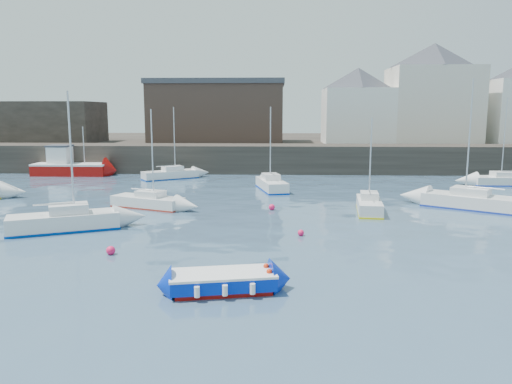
{
  "coord_description": "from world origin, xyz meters",
  "views": [
    {
      "loc": [
        1.3,
        -19.74,
        6.68
      ],
      "look_at": [
        0.0,
        12.0,
        1.5
      ],
      "focal_mm": 35.0,
      "sensor_mm": 36.0,
      "label": 1
    }
  ],
  "objects_px": {
    "sailboat_g": "(507,180)",
    "buoy_mid": "(301,236)",
    "sailboat_c": "(369,205)",
    "sailboat_f": "(272,184)",
    "sailboat_a": "(65,221)",
    "buoy_far": "(272,210)",
    "blue_dinghy": "(223,281)",
    "sailboat_d": "(475,201)",
    "sailboat_b": "(148,201)",
    "fishing_boat": "(69,166)",
    "sailboat_h": "(170,174)",
    "buoy_near": "(111,254)"
  },
  "relations": [
    {
      "from": "buoy_far",
      "to": "sailboat_a",
      "type": "bearing_deg",
      "value": -151.22
    },
    {
      "from": "sailboat_g",
      "to": "buoy_mid",
      "type": "relative_size",
      "value": 22.6
    },
    {
      "from": "sailboat_f",
      "to": "sailboat_a",
      "type": "bearing_deg",
      "value": -127.34
    },
    {
      "from": "blue_dinghy",
      "to": "buoy_near",
      "type": "xyz_separation_m",
      "value": [
        -5.79,
        4.65,
        -0.42
      ]
    },
    {
      "from": "fishing_boat",
      "to": "sailboat_a",
      "type": "relative_size",
      "value": 0.99
    },
    {
      "from": "fishing_boat",
      "to": "sailboat_h",
      "type": "bearing_deg",
      "value": -12.45
    },
    {
      "from": "sailboat_f",
      "to": "sailboat_g",
      "type": "distance_m",
      "value": 21.73
    },
    {
      "from": "fishing_boat",
      "to": "sailboat_a",
      "type": "distance_m",
      "value": 26.17
    },
    {
      "from": "blue_dinghy",
      "to": "sailboat_a",
      "type": "xyz_separation_m",
      "value": [
        -9.95,
        9.26,
        0.13
      ]
    },
    {
      "from": "buoy_near",
      "to": "buoy_mid",
      "type": "xyz_separation_m",
      "value": [
        9.11,
        3.96,
        0.0
      ]
    },
    {
      "from": "blue_dinghy",
      "to": "sailboat_f",
      "type": "height_order",
      "value": "sailboat_f"
    },
    {
      "from": "sailboat_c",
      "to": "sailboat_f",
      "type": "height_order",
      "value": "sailboat_f"
    },
    {
      "from": "sailboat_b",
      "to": "sailboat_f",
      "type": "bearing_deg",
      "value": 44.15
    },
    {
      "from": "buoy_mid",
      "to": "sailboat_b",
      "type": "bearing_deg",
      "value": 143.91
    },
    {
      "from": "sailboat_h",
      "to": "sailboat_b",
      "type": "bearing_deg",
      "value": -83.9
    },
    {
      "from": "sailboat_h",
      "to": "sailboat_c",
      "type": "bearing_deg",
      "value": -43.36
    },
    {
      "from": "blue_dinghy",
      "to": "fishing_boat",
      "type": "distance_m",
      "value": 38.92
    },
    {
      "from": "sailboat_a",
      "to": "buoy_far",
      "type": "height_order",
      "value": "sailboat_a"
    },
    {
      "from": "blue_dinghy",
      "to": "sailboat_g",
      "type": "bearing_deg",
      "value": 50.67
    },
    {
      "from": "sailboat_d",
      "to": "sailboat_a",
      "type": "bearing_deg",
      "value": -164.16
    },
    {
      "from": "fishing_boat",
      "to": "buoy_near",
      "type": "height_order",
      "value": "fishing_boat"
    },
    {
      "from": "sailboat_c",
      "to": "sailboat_d",
      "type": "xyz_separation_m",
      "value": [
        7.44,
        1.3,
        0.06
      ]
    },
    {
      "from": "fishing_boat",
      "to": "blue_dinghy",
      "type": "bearing_deg",
      "value": -59.42
    },
    {
      "from": "buoy_mid",
      "to": "buoy_far",
      "type": "distance_m",
      "value": 7.23
    },
    {
      "from": "sailboat_d",
      "to": "buoy_mid",
      "type": "distance_m",
      "value": 14.63
    },
    {
      "from": "sailboat_c",
      "to": "sailboat_f",
      "type": "bearing_deg",
      "value": 125.85
    },
    {
      "from": "blue_dinghy",
      "to": "sailboat_h",
      "type": "relative_size",
      "value": 0.59
    },
    {
      "from": "fishing_boat",
      "to": "buoy_far",
      "type": "xyz_separation_m",
      "value": [
        21.48,
        -17.85,
        -0.98
      ]
    },
    {
      "from": "sailboat_a",
      "to": "sailboat_h",
      "type": "relative_size",
      "value": 1.1
    },
    {
      "from": "sailboat_g",
      "to": "buoy_mid",
      "type": "xyz_separation_m",
      "value": [
        -19.67,
        -19.45,
        -0.45
      ]
    },
    {
      "from": "sailboat_a",
      "to": "sailboat_h",
      "type": "bearing_deg",
      "value": 86.3
    },
    {
      "from": "sailboat_b",
      "to": "sailboat_c",
      "type": "height_order",
      "value": "sailboat_b"
    },
    {
      "from": "fishing_boat",
      "to": "sailboat_f",
      "type": "relative_size",
      "value": 1.09
    },
    {
      "from": "sailboat_c",
      "to": "buoy_far",
      "type": "bearing_deg",
      "value": 176.22
    },
    {
      "from": "blue_dinghy",
      "to": "buoy_near",
      "type": "relative_size",
      "value": 9.79
    },
    {
      "from": "sailboat_b",
      "to": "buoy_near",
      "type": "height_order",
      "value": "sailboat_b"
    },
    {
      "from": "sailboat_d",
      "to": "buoy_near",
      "type": "height_order",
      "value": "sailboat_d"
    },
    {
      "from": "fishing_boat",
      "to": "sailboat_b",
      "type": "relative_size",
      "value": 1.13
    },
    {
      "from": "fishing_boat",
      "to": "sailboat_h",
      "type": "distance_m",
      "value": 11.54
    },
    {
      "from": "sailboat_h",
      "to": "buoy_far",
      "type": "xyz_separation_m",
      "value": [
        10.22,
        -15.36,
        -0.46
      ]
    },
    {
      "from": "sailboat_b",
      "to": "sailboat_d",
      "type": "distance_m",
      "value": 22.57
    },
    {
      "from": "blue_dinghy",
      "to": "sailboat_d",
      "type": "distance_m",
      "value": 22.74
    },
    {
      "from": "blue_dinghy",
      "to": "sailboat_f",
      "type": "bearing_deg",
      "value": 86.29
    },
    {
      "from": "fishing_boat",
      "to": "sailboat_g",
      "type": "relative_size",
      "value": 0.98
    },
    {
      "from": "fishing_boat",
      "to": "sailboat_c",
      "type": "distance_m",
      "value": 33.43
    },
    {
      "from": "sailboat_c",
      "to": "fishing_boat",
      "type": "bearing_deg",
      "value": 146.85
    },
    {
      "from": "sailboat_c",
      "to": "sailboat_g",
      "type": "distance_m",
      "value": 19.6
    },
    {
      "from": "sailboat_a",
      "to": "sailboat_g",
      "type": "height_order",
      "value": "sailboat_g"
    },
    {
      "from": "sailboat_a",
      "to": "blue_dinghy",
      "type": "bearing_deg",
      "value": -42.96
    },
    {
      "from": "sailboat_d",
      "to": "sailboat_f",
      "type": "distance_m",
      "value": 16.09
    }
  ]
}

